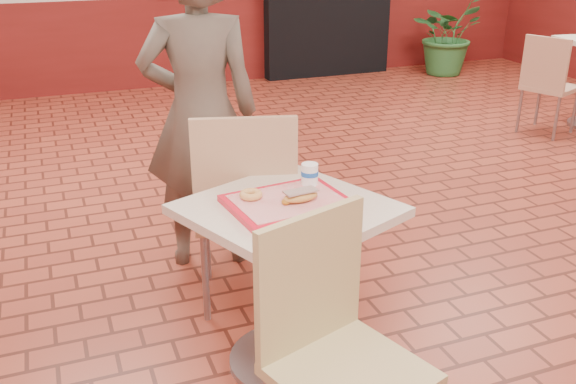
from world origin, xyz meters
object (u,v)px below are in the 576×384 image
object	(u,v)px
potted_plant	(447,34)
main_table	(288,261)
chair_main_front	(333,342)
chair_main_back	(245,201)
serving_tray	(288,203)
customer	(200,114)
long_john_donut	(300,196)
chair_second_left	(548,80)
ring_donut	(251,195)
paper_cup	(310,174)

from	to	relation	value
potted_plant	main_table	bearing A→B (deg)	-129.69
chair_main_front	chair_main_back	xyz separation A→B (m)	(0.05, 1.10, 0.04)
serving_tray	potted_plant	bearing A→B (deg)	50.31
chair_main_front	customer	bearing A→B (deg)	72.08
chair_main_back	customer	bearing A→B (deg)	-68.09
potted_plant	chair_main_front	bearing A→B (deg)	-126.89
customer	long_john_donut	xyz separation A→B (m)	(0.13, -1.08, -0.05)
chair_second_left	ring_donut	bearing A→B (deg)	100.22
serving_tray	chair_main_front	bearing A→B (deg)	-96.73
chair_second_left	potted_plant	bearing A→B (deg)	-36.19
chair_main_front	potted_plant	xyz separation A→B (m)	(4.00, 5.33, -0.02)
long_john_donut	potted_plant	size ratio (longest dim) A/B	0.16
ring_donut	potted_plant	distance (m)	6.19
chair_main_back	paper_cup	bearing A→B (deg)	127.91
chair_main_front	ring_donut	distance (m)	0.71
long_john_donut	paper_cup	bearing A→B (deg)	55.54
main_table	paper_cup	size ratio (longest dim) A/B	8.38
chair_main_front	chair_main_back	distance (m)	1.10
chair_main_back	chair_second_left	size ratio (longest dim) A/B	1.14
serving_tray	ring_donut	world-z (taller)	ring_donut
customer	chair_main_back	bearing A→B (deg)	107.81
chair_main_back	serving_tray	size ratio (longest dim) A/B	2.22
chair_main_front	paper_cup	size ratio (longest dim) A/B	10.57
chair_main_back	long_john_donut	bearing A→B (deg)	111.29
chair_main_front	chair_second_left	xyz separation A→B (m)	(3.38, 2.85, -0.03)
serving_tray	ring_donut	size ratio (longest dim) A/B	4.96
serving_tray	potted_plant	distance (m)	6.16
customer	long_john_donut	bearing A→B (deg)	107.50
ring_donut	paper_cup	distance (m)	0.28
chair_main_back	chair_second_left	bearing A→B (deg)	-137.36
chair_main_front	ring_donut	world-z (taller)	chair_main_front
chair_main_front	paper_cup	distance (m)	0.80
potted_plant	ring_donut	bearing A→B (deg)	-131.01
long_john_donut	chair_second_left	bearing A→B (deg)	34.94
long_john_donut	customer	bearing A→B (deg)	96.61
ring_donut	chair_second_left	size ratio (longest dim) A/B	0.10
customer	paper_cup	distance (m)	0.96
customer	chair_second_left	size ratio (longest dim) A/B	1.93
chair_main_back	chair_second_left	world-z (taller)	chair_main_back
paper_cup	chair_second_left	bearing A→B (deg)	33.97
serving_tray	paper_cup	world-z (taller)	paper_cup
long_john_donut	potted_plant	world-z (taller)	potted_plant
potted_plant	serving_tray	bearing A→B (deg)	-129.69
main_table	chair_second_left	size ratio (longest dim) A/B	0.85
paper_cup	chair_main_front	bearing A→B (deg)	-106.45
main_table	chair_second_left	world-z (taller)	chair_second_left
chair_main_back	potted_plant	xyz separation A→B (m)	(3.95, 4.23, -0.06)
serving_tray	chair_second_left	xyz separation A→B (m)	(3.31, 2.25, -0.27)
main_table	customer	distance (m)	1.11
serving_tray	potted_plant	xyz separation A→B (m)	(3.93, 4.73, -0.26)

